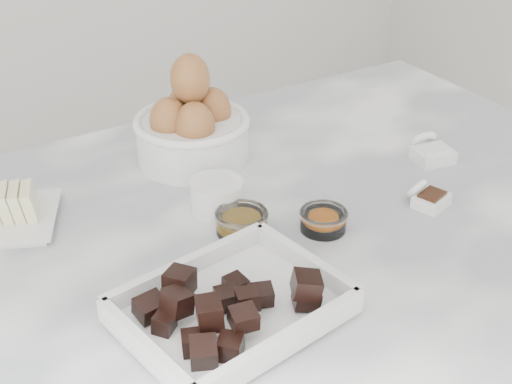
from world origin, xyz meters
TOP-DOWN VIEW (x-y plane):
  - marble_slab at (0.00, 0.00)m, footprint 1.20×0.80m
  - chocolate_dish at (-0.11, -0.13)m, footprint 0.26×0.22m
  - butter_plate at (-0.28, 0.19)m, footprint 0.17×0.17m
  - sugar_ramekin at (-0.02, 0.08)m, footprint 0.07×0.07m
  - egg_bowl at (0.02, 0.23)m, footprint 0.18×0.18m
  - honey_bowl at (-0.01, 0.01)m, footprint 0.07×0.07m
  - zest_bowl at (0.08, -0.04)m, footprint 0.07×0.07m
  - vanilla_spoon at (0.24, -0.07)m, footprint 0.06×0.07m
  - salt_spoon at (0.34, 0.03)m, footprint 0.07×0.08m

SIDE VIEW (x-z plane):
  - marble_slab at x=0.00m, z-range 0.90..0.94m
  - vanilla_spoon at x=0.24m, z-range 0.93..0.97m
  - salt_spoon at x=0.34m, z-range 0.93..0.98m
  - zest_bowl at x=0.08m, z-range 0.94..0.97m
  - honey_bowl at x=-0.01m, z-range 0.94..0.97m
  - butter_plate at x=-0.28m, z-range 0.93..0.99m
  - sugar_ramekin at x=-0.02m, z-range 0.94..0.99m
  - chocolate_dish at x=-0.11m, z-range 0.93..1.00m
  - egg_bowl at x=0.02m, z-range 0.91..1.08m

